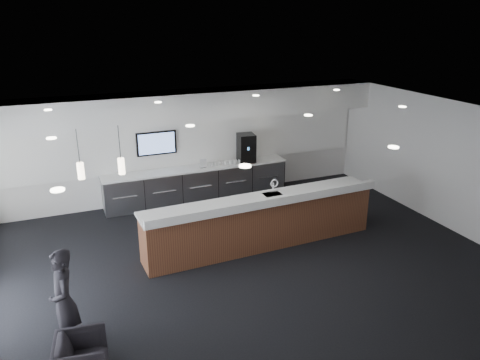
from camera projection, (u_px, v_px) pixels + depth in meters
name	position (u px, v px, depth m)	size (l,w,h in m)	color
ground	(251.00, 261.00, 9.70)	(10.00, 10.00, 0.00)	black
ceiling	(252.00, 119.00, 8.69)	(10.00, 8.00, 0.02)	black
back_wall	(192.00, 144.00, 12.68)	(10.00, 0.02, 3.00)	white
right_wall	(446.00, 164.00, 10.98)	(0.02, 8.00, 3.00)	white
soffit_bulkhead	(196.00, 105.00, 11.90)	(10.00, 0.90, 0.70)	white
alcove_panel	(193.00, 141.00, 12.62)	(9.80, 0.06, 1.40)	white
back_credenza	(198.00, 184.00, 12.71)	(5.06, 0.66, 0.95)	gray
wall_tv	(156.00, 143.00, 12.19)	(1.05, 0.08, 0.62)	black
pendant_left	(118.00, 160.00, 8.78)	(0.12, 0.12, 0.30)	beige
pendant_right	(79.00, 164.00, 8.53)	(0.12, 0.12, 0.30)	beige
ceiling_can_lights	(252.00, 120.00, 8.70)	(7.00, 5.00, 0.02)	silver
service_counter	(261.00, 221.00, 10.18)	(5.33, 1.08, 1.49)	#582E1D
coffee_machine	(246.00, 148.00, 12.94)	(0.49, 0.60, 0.77)	black
info_sign_left	(203.00, 163.00, 12.45)	(0.18, 0.02, 0.24)	silver
info_sign_right	(251.00, 157.00, 13.01)	(0.18, 0.02, 0.24)	silver
armchair	(82.00, 358.00, 6.51)	(0.68, 0.70, 0.64)	black
lounge_guest	(64.00, 301.00, 6.91)	(0.61, 0.40, 1.66)	black
cup_0	(240.00, 161.00, 12.90)	(0.10, 0.10, 0.09)	white
cup_1	(235.00, 162.00, 12.85)	(0.10, 0.10, 0.09)	white
cup_2	(231.00, 162.00, 12.80)	(0.10, 0.10, 0.09)	white
cup_3	(226.00, 163.00, 12.75)	(0.10, 0.10, 0.09)	white
cup_4	(221.00, 163.00, 12.70)	(0.10, 0.10, 0.09)	white
cup_5	(216.00, 164.00, 12.65)	(0.10, 0.10, 0.09)	white
cup_6	(211.00, 165.00, 12.60)	(0.10, 0.10, 0.09)	white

